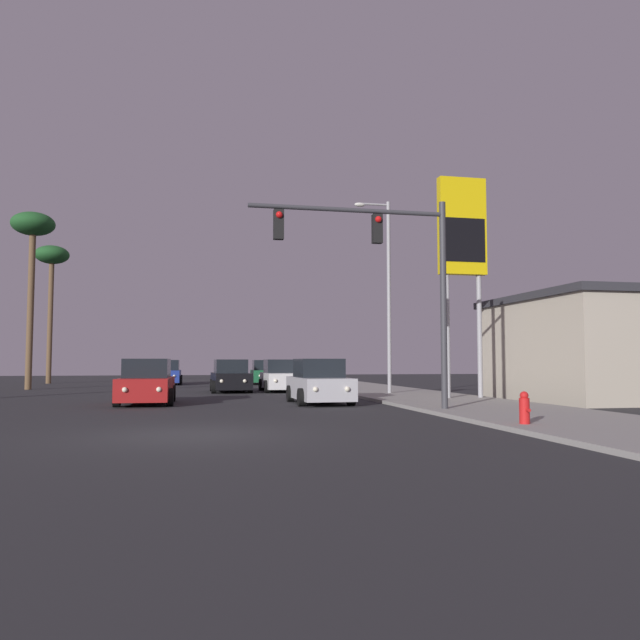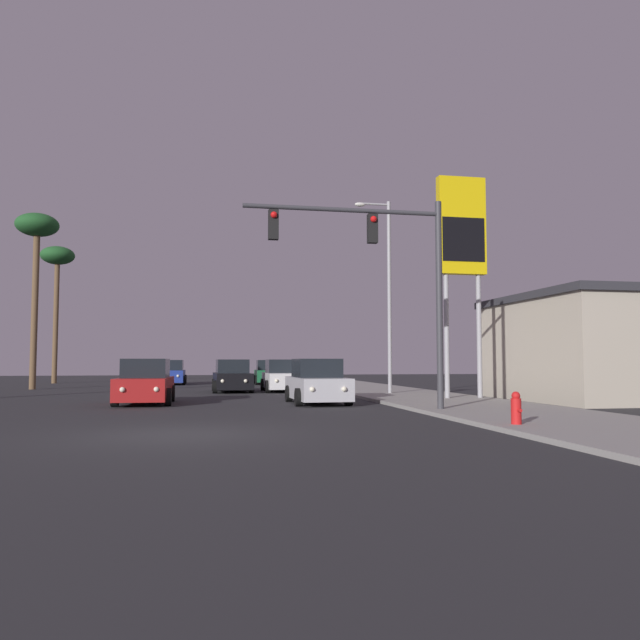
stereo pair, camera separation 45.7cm
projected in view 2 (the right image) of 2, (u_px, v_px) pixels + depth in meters
name	position (u px, v px, depth m)	size (l,w,h in m)	color
ground_plane	(180.00, 435.00, 13.44)	(120.00, 120.00, 0.00)	#28282B
sidewalk_right	(432.00, 399.00, 24.98)	(5.00, 60.00, 0.12)	gray
building_gas_station	(635.00, 347.00, 25.75)	(10.30, 8.30, 4.30)	#B2A893
car_red	(145.00, 383.00, 23.25)	(2.04, 4.33, 1.68)	maroon
car_black	(232.00, 377.00, 32.40)	(2.04, 4.34, 1.68)	black
car_blue	(171.00, 373.00, 42.77)	(2.04, 4.32, 1.68)	navy
car_white	(282.00, 377.00, 32.88)	(2.04, 4.31, 1.68)	silver
car_green	(268.00, 373.00, 43.60)	(2.04, 4.33, 1.68)	#195933
car_silver	(317.00, 383.00, 23.46)	(2.04, 4.33, 1.68)	#B7B7BC
traffic_light_mast	(386.00, 261.00, 19.23)	(6.24, 0.36, 6.50)	#38383D
street_lamp	(387.00, 286.00, 29.15)	(1.74, 0.24, 9.00)	#99999E
gas_station_sign	(462.00, 238.00, 25.43)	(2.00, 0.42, 9.00)	#99999E
fire_hydrant	(516.00, 408.00, 14.53)	(0.24, 0.34, 0.76)	red
palm_tree_far	(57.00, 264.00, 45.52)	(2.40, 2.40, 9.98)	brown
palm_tree_mid	(37.00, 236.00, 35.91)	(2.40, 2.40, 10.11)	brown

